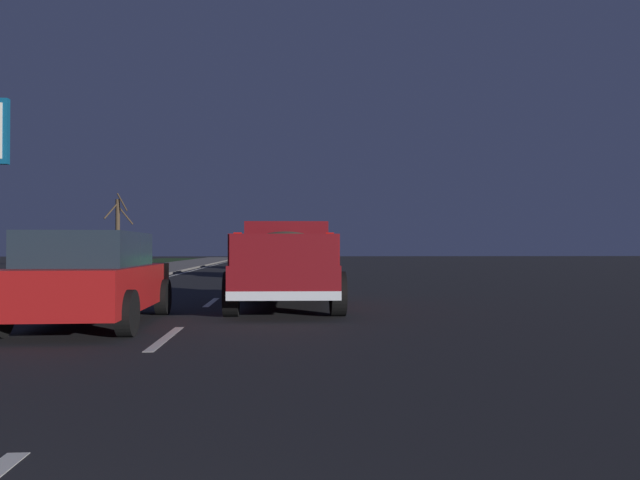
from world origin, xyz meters
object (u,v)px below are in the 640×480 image
at_px(pickup_truck, 286,262).
at_px(sedan_red, 92,278).
at_px(sedan_silver, 283,256).
at_px(bare_tree_far, 118,231).
at_px(sedan_green, 283,259).

bearing_deg(pickup_truck, sedan_red, 132.63).
distance_m(sedan_silver, bare_tree_far, 10.78).
xyz_separation_m(pickup_truck, sedan_red, (-3.00, 3.25, -0.20)).
relative_size(sedan_red, sedan_silver, 1.01).
relative_size(pickup_truck, sedan_red, 1.23).
bearing_deg(sedan_red, pickup_truck, -47.37).
height_order(pickup_truck, bare_tree_far, bare_tree_far).
relative_size(pickup_truck, sedan_silver, 1.24).
distance_m(pickup_truck, sedan_green, 14.21).
xyz_separation_m(sedan_red, sedan_silver, (27.76, -3.27, 0.00)).
xyz_separation_m(sedan_silver, sedan_green, (-10.56, 0.02, 0.00)).
xyz_separation_m(pickup_truck, sedan_green, (14.21, -0.00, -0.20)).
bearing_deg(bare_tree_far, pickup_truck, -158.58).
bearing_deg(bare_tree_far, sedan_silver, -100.32).
distance_m(sedan_red, bare_tree_far, 30.58).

